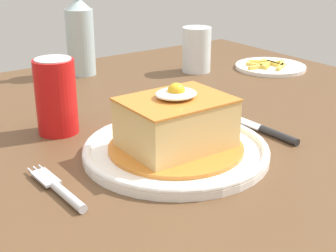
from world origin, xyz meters
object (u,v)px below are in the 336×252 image
Objects in this scene: drinking_glass at (196,53)px; main_plate at (176,150)px; soda_can at (56,96)px; beer_bottle_clear at (80,32)px; knife at (268,131)px; fork at (61,190)px; side_plate_fries at (270,67)px.

main_plate is at bearing -131.95° from drinking_glass.
soda_can is at bearing 119.29° from main_plate.
beer_bottle_clear is 0.28m from drinking_glass.
fork is at bearing 178.34° from knife.
drinking_glass reaches higher than fork.
main_plate reaches higher than knife.
beer_bottle_clear is 0.46m from side_plate_fries.
fork is 0.36m from knife.
fork is 0.83× the size of side_plate_fries.
fork is 0.63m from drinking_glass.
main_plate is 0.17m from knife.
soda_can is (-0.10, 0.19, 0.05)m from main_plate.
side_plate_fries is at bearing 22.78° from fork.
soda_can is at bearing -171.75° from side_plate_fries.
knife is 1.33× the size of soda_can.
fork is 0.86× the size of knife.
beer_bottle_clear is (0.19, 0.31, 0.04)m from soda_can.
knife is 0.53m from beer_bottle_clear.
soda_can is 0.46m from drinking_glass.
fork is at bearing -144.04° from drinking_glass.
main_plate reaches higher than side_plate_fries.
soda_can is (0.08, 0.20, 0.06)m from fork.
beer_bottle_clear reaches higher than drinking_glass.
main_plate is at bearing -100.05° from beer_bottle_clear.
fork is 0.22m from soda_can.
drinking_glass is 0.62× the size of side_plate_fries.
soda_can is 0.36m from beer_bottle_clear.
beer_bottle_clear reaches higher than knife.
beer_bottle_clear is at bearing 99.23° from knife.
knife is 0.43m from side_plate_fries.
soda_can reaches higher than knife.
drinking_glass reaches higher than main_plate.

